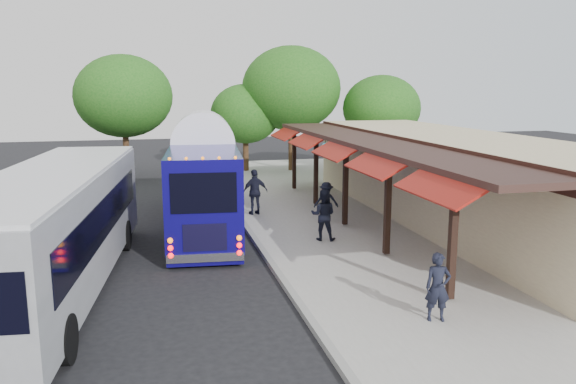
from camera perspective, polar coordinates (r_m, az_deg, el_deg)
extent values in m
plane|color=black|center=(17.41, -1.69, -7.81)|extent=(90.00, 90.00, 0.00)
cube|color=#9E9B93|center=(22.50, 8.71, -3.43)|extent=(10.00, 40.00, 0.15)
cube|color=gray|center=(21.16, -3.82, -4.24)|extent=(0.20, 40.00, 0.16)
cube|color=tan|center=(23.70, 16.69, 1.21)|extent=(5.00, 20.00, 3.60)
cube|color=black|center=(22.34, 11.28, 4.79)|extent=(0.06, 20.00, 0.60)
cube|color=#331E19|center=(21.90, 8.71, 5.02)|extent=(2.60, 20.00, 0.18)
cube|color=black|center=(14.60, 16.40, -4.51)|extent=(0.18, 0.18, 3.16)
cube|color=maroon|center=(14.10, 15.17, 0.63)|extent=(1.00, 3.20, 0.57)
cube|color=black|center=(18.06, 10.09, -1.35)|extent=(0.18, 0.18, 3.16)
cube|color=maroon|center=(17.67, 8.95, 2.85)|extent=(1.00, 3.20, 0.57)
cube|color=black|center=(21.71, 5.86, 0.79)|extent=(0.18, 0.18, 3.16)
cube|color=maroon|center=(21.38, 4.84, 4.29)|extent=(1.00, 3.20, 0.57)
cube|color=black|center=(25.47, 2.86, 2.30)|extent=(0.18, 0.18, 3.16)
cube|color=maroon|center=(25.19, 1.95, 5.30)|extent=(1.00, 3.20, 0.57)
cube|color=black|center=(29.29, 0.64, 3.42)|extent=(0.18, 0.18, 3.16)
cube|color=maroon|center=(29.05, -0.19, 6.02)|extent=(1.00, 3.20, 0.57)
sphere|color=#187484|center=(16.28, 14.39, 1.01)|extent=(0.26, 0.26, 0.26)
sphere|color=#187484|center=(20.77, 7.93, 3.29)|extent=(0.26, 0.26, 0.26)
sphere|color=#187484|center=(25.46, 3.79, 4.72)|extent=(0.26, 0.26, 0.26)
cube|color=#0F0864|center=(22.49, -8.51, 1.33)|extent=(3.44, 11.47, 2.97)
cube|color=#0F0864|center=(22.81, -8.40, -2.70)|extent=(3.38, 11.36, 0.33)
ellipsoid|color=white|center=(22.30, -8.62, 5.04)|extent=(3.42, 11.25, 0.53)
cube|color=black|center=(16.86, -6.78, -0.05)|extent=(1.96, 0.21, 1.22)
cube|color=silver|center=(17.41, -6.66, -6.51)|extent=(2.36, 0.39, 0.26)
sphere|color=#FF0C0C|center=(17.17, -10.08, -6.00)|extent=(0.17, 0.17, 0.17)
sphere|color=#FF0C0C|center=(17.40, -3.26, -5.62)|extent=(0.17, 0.17, 0.17)
cylinder|color=black|center=(18.54, -10.52, -5.24)|extent=(0.37, 1.00, 0.98)
cylinder|color=black|center=(18.77, -3.85, -4.88)|extent=(0.37, 1.00, 0.98)
cylinder|color=black|center=(26.23, -11.53, -0.57)|extent=(0.37, 1.00, 0.98)
cylinder|color=black|center=(26.39, -6.81, -0.36)|extent=(0.37, 1.00, 0.98)
cube|color=gray|center=(16.36, -22.66, -3.29)|extent=(3.96, 12.59, 2.85)
cube|color=black|center=(16.15, -17.97, -2.28)|extent=(1.12, 10.47, 1.08)
cube|color=silver|center=(16.09, -23.03, 1.80)|extent=(3.88, 12.34, 0.11)
cylinder|color=black|center=(12.52, -19.52, -13.55)|extent=(0.41, 1.06, 1.03)
cylinder|color=black|center=(20.44, -24.27, -4.45)|extent=(0.41, 1.06, 1.03)
cylinder|color=black|center=(20.11, -17.31, -4.21)|extent=(0.41, 1.06, 1.03)
imported|color=black|center=(13.59, 14.98, -9.32)|extent=(0.67, 0.52, 1.62)
imported|color=black|center=(19.82, 3.61, -2.33)|extent=(1.09, 0.98, 1.82)
imported|color=black|center=(23.78, -3.36, 0.00)|extent=(1.21, 0.70, 1.93)
imported|color=black|center=(22.90, 3.90, -0.91)|extent=(1.09, 0.76, 1.55)
cube|color=black|center=(16.64, 16.26, -6.63)|extent=(0.08, 0.08, 1.08)
cube|color=black|center=(16.57, 16.31, -5.82)|extent=(0.20, 0.48, 0.59)
cube|color=white|center=(16.55, 16.22, -5.83)|extent=(0.15, 0.39, 0.49)
cylinder|color=#382314|center=(36.32, -4.31, 3.98)|extent=(0.36, 0.36, 2.57)
ellipsoid|color=#185014|center=(36.11, -4.36, 7.93)|extent=(4.43, 4.43, 3.77)
cylinder|color=#382314|center=(36.35, 0.33, 4.87)|extent=(0.36, 0.36, 3.64)
ellipsoid|color=#185014|center=(36.16, 0.33, 10.48)|extent=(6.28, 6.28, 5.34)
cylinder|color=#382314|center=(36.24, 9.34, 4.05)|extent=(0.36, 0.36, 2.81)
ellipsoid|color=#185014|center=(36.03, 9.48, 8.39)|extent=(4.86, 4.86, 4.13)
cylinder|color=#382314|center=(35.41, -16.10, 4.05)|extent=(0.36, 0.36, 3.34)
ellipsoid|color=#185014|center=(35.21, -16.38, 9.33)|extent=(5.77, 5.77, 4.91)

